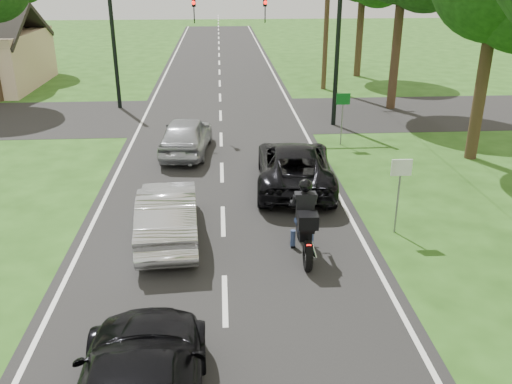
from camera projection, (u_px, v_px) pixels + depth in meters
ground at (225, 300)px, 11.85m from camera, size 140.00×140.00×0.00m
road at (221, 155)px, 21.06m from camera, size 8.00×100.00×0.01m
cross_road at (221, 116)px, 26.59m from camera, size 60.00×7.00×0.01m
motorcycle_rider at (305, 226)px, 13.43m from camera, size 0.67×2.37×2.04m
dark_suv at (294, 165)px, 17.77m from camera, size 2.81×5.37×1.44m
silver_sedan at (168, 213)px, 14.32m from camera, size 1.78×4.39×1.42m
silver_suv at (186, 135)px, 20.95m from camera, size 2.12×4.40×1.45m
traffic_signal at (296, 33)px, 23.36m from camera, size 6.38×0.44×6.00m
signal_pole_far at (114, 49)px, 26.96m from camera, size 0.20×0.20×6.00m
sign_white at (400, 178)px, 14.27m from camera, size 0.55×0.07×2.12m
sign_green at (343, 106)px, 21.65m from camera, size 0.55×0.07×2.12m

